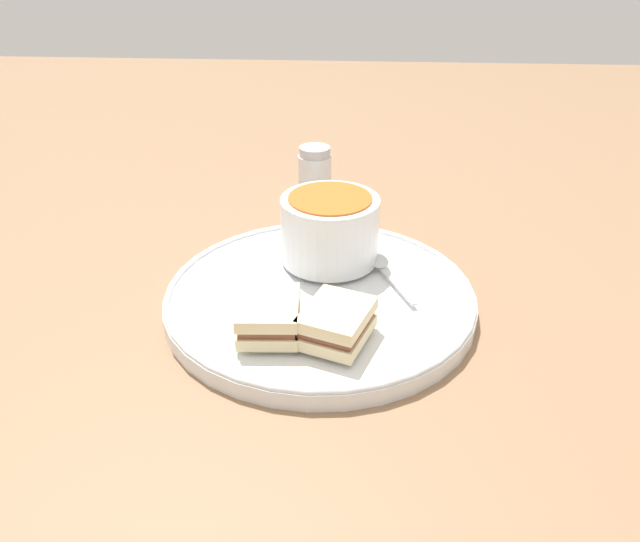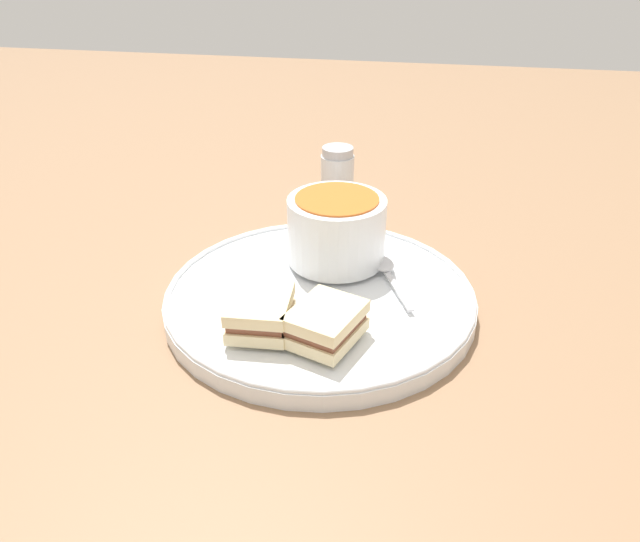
# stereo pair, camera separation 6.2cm
# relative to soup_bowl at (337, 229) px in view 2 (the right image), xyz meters

# --- Properties ---
(ground_plane) EXTENTS (2.40, 2.40, 0.00)m
(ground_plane) POSITION_rel_soup_bowl_xyz_m (0.01, 0.06, -0.06)
(ground_plane) COLOR #8E6B4C
(plate) EXTENTS (0.31, 0.31, 0.02)m
(plate) POSITION_rel_soup_bowl_xyz_m (0.01, 0.06, -0.05)
(plate) COLOR white
(plate) RESTS_ON ground_plane
(soup_bowl) EXTENTS (0.10, 0.10, 0.07)m
(soup_bowl) POSITION_rel_soup_bowl_xyz_m (0.00, 0.00, 0.00)
(soup_bowl) COLOR white
(soup_bowl) RESTS_ON plate
(spoon) EXTENTS (0.06, 0.10, 0.01)m
(spoon) POSITION_rel_soup_bowl_xyz_m (-0.05, 0.02, -0.03)
(spoon) COLOR silver
(spoon) RESTS_ON plate
(sandwich_half_near) EXTENTS (0.06, 0.07, 0.03)m
(sandwich_half_near) POSITION_rel_soup_bowl_xyz_m (0.05, 0.14, -0.02)
(sandwich_half_near) COLOR beige
(sandwich_half_near) RESTS_ON plate
(sandwich_half_far) EXTENTS (0.07, 0.08, 0.03)m
(sandwich_half_far) POSITION_rel_soup_bowl_xyz_m (-0.01, 0.14, -0.02)
(sandwich_half_far) COLOR beige
(sandwich_half_far) RESTS_ON plate
(salt_shaker) EXTENTS (0.05, 0.05, 0.08)m
(salt_shaker) POSITION_rel_soup_bowl_xyz_m (0.03, -0.20, -0.02)
(salt_shaker) COLOR silver
(salt_shaker) RESTS_ON ground_plane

